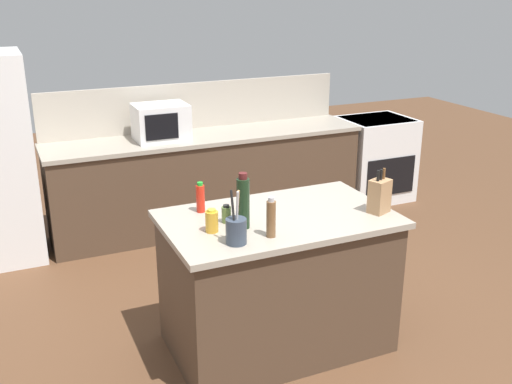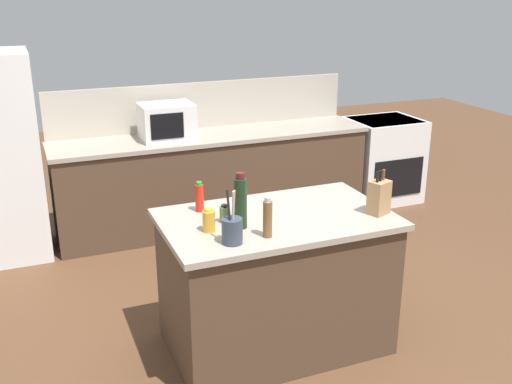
{
  "view_description": "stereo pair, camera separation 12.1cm",
  "coord_description": "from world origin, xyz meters",
  "px_view_note": "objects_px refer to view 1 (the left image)",
  "views": [
    {
      "loc": [
        -1.57,
        -3.17,
        2.36
      ],
      "look_at": [
        0.0,
        0.35,
        0.99
      ],
      "focal_mm": 42.0,
      "sensor_mm": 36.0,
      "label": 1
    },
    {
      "loc": [
        -1.45,
        -3.22,
        2.36
      ],
      "look_at": [
        0.0,
        0.35,
        0.99
      ],
      "focal_mm": 42.0,
      "sensor_mm": 36.0,
      "label": 2
    }
  ],
  "objects_px": {
    "pepper_grinder": "(271,218)",
    "honey_jar": "(212,221)",
    "microwave": "(161,122)",
    "knife_block": "(380,196)",
    "spice_jar_oregano": "(226,214)",
    "range_oven": "(374,158)",
    "wine_bottle": "(243,202)",
    "hot_sauce_bottle": "(200,198)",
    "utensil_crock": "(236,230)"
  },
  "relations": [
    {
      "from": "hot_sauce_bottle",
      "to": "wine_bottle",
      "type": "bearing_deg",
      "value": -67.1
    },
    {
      "from": "pepper_grinder",
      "to": "hot_sauce_bottle",
      "type": "bearing_deg",
      "value": 114.25
    },
    {
      "from": "honey_jar",
      "to": "wine_bottle",
      "type": "distance_m",
      "value": 0.22
    },
    {
      "from": "microwave",
      "to": "honey_jar",
      "type": "height_order",
      "value": "microwave"
    },
    {
      "from": "utensil_crock",
      "to": "spice_jar_oregano",
      "type": "xyz_separation_m",
      "value": [
        0.06,
        0.32,
        -0.03
      ]
    },
    {
      "from": "wine_bottle",
      "to": "pepper_grinder",
      "type": "distance_m",
      "value": 0.22
    },
    {
      "from": "range_oven",
      "to": "utensil_crock",
      "type": "relative_size",
      "value": 2.87
    },
    {
      "from": "pepper_grinder",
      "to": "spice_jar_oregano",
      "type": "bearing_deg",
      "value": 117.16
    },
    {
      "from": "honey_jar",
      "to": "hot_sauce_bottle",
      "type": "bearing_deg",
      "value": 82.25
    },
    {
      "from": "range_oven",
      "to": "knife_block",
      "type": "relative_size",
      "value": 3.17
    },
    {
      "from": "range_oven",
      "to": "spice_jar_oregano",
      "type": "relative_size",
      "value": 7.99
    },
    {
      "from": "honey_jar",
      "to": "wine_bottle",
      "type": "height_order",
      "value": "wine_bottle"
    },
    {
      "from": "range_oven",
      "to": "knife_block",
      "type": "height_order",
      "value": "knife_block"
    },
    {
      "from": "range_oven",
      "to": "spice_jar_oregano",
      "type": "bearing_deg",
      "value": -140.51
    },
    {
      "from": "hot_sauce_bottle",
      "to": "wine_bottle",
      "type": "relative_size",
      "value": 0.58
    },
    {
      "from": "knife_block",
      "to": "hot_sauce_bottle",
      "type": "xyz_separation_m",
      "value": [
        -1.05,
        0.47,
        -0.02
      ]
    },
    {
      "from": "utensil_crock",
      "to": "pepper_grinder",
      "type": "xyz_separation_m",
      "value": [
        0.22,
        0.01,
        0.03
      ]
    },
    {
      "from": "utensil_crock",
      "to": "spice_jar_oregano",
      "type": "relative_size",
      "value": 2.78
    },
    {
      "from": "range_oven",
      "to": "honey_jar",
      "type": "distance_m",
      "value": 3.6
    },
    {
      "from": "utensil_crock",
      "to": "hot_sauce_bottle",
      "type": "height_order",
      "value": "utensil_crock"
    },
    {
      "from": "microwave",
      "to": "utensil_crock",
      "type": "height_order",
      "value": "microwave"
    },
    {
      "from": "pepper_grinder",
      "to": "range_oven",
      "type": "bearing_deg",
      "value": 45.08
    },
    {
      "from": "spice_jar_oregano",
      "to": "pepper_grinder",
      "type": "height_order",
      "value": "pepper_grinder"
    },
    {
      "from": "range_oven",
      "to": "utensil_crock",
      "type": "bearing_deg",
      "value": -137.31
    },
    {
      "from": "hot_sauce_bottle",
      "to": "knife_block",
      "type": "bearing_deg",
      "value": -24.37
    },
    {
      "from": "knife_block",
      "to": "wine_bottle",
      "type": "height_order",
      "value": "wine_bottle"
    },
    {
      "from": "microwave",
      "to": "hot_sauce_bottle",
      "type": "height_order",
      "value": "microwave"
    },
    {
      "from": "hot_sauce_bottle",
      "to": "microwave",
      "type": "bearing_deg",
      "value": 81.89
    },
    {
      "from": "microwave",
      "to": "wine_bottle",
      "type": "bearing_deg",
      "value": -93.13
    },
    {
      "from": "honey_jar",
      "to": "pepper_grinder",
      "type": "distance_m",
      "value": 0.36
    },
    {
      "from": "pepper_grinder",
      "to": "utensil_crock",
      "type": "bearing_deg",
      "value": -178.18
    },
    {
      "from": "knife_block",
      "to": "honey_jar",
      "type": "distance_m",
      "value": 1.1
    },
    {
      "from": "knife_block",
      "to": "honey_jar",
      "type": "relative_size",
      "value": 2.02
    },
    {
      "from": "microwave",
      "to": "utensil_crock",
      "type": "relative_size",
      "value": 1.53
    },
    {
      "from": "hot_sauce_bottle",
      "to": "wine_bottle",
      "type": "height_order",
      "value": "wine_bottle"
    },
    {
      "from": "wine_bottle",
      "to": "pepper_grinder",
      "type": "bearing_deg",
      "value": -63.33
    },
    {
      "from": "knife_block",
      "to": "wine_bottle",
      "type": "distance_m",
      "value": 0.91
    },
    {
      "from": "pepper_grinder",
      "to": "knife_block",
      "type": "bearing_deg",
      "value": 4.96
    },
    {
      "from": "hot_sauce_bottle",
      "to": "honey_jar",
      "type": "distance_m",
      "value": 0.34
    },
    {
      "from": "wine_bottle",
      "to": "knife_block",
      "type": "bearing_deg",
      "value": -7.64
    },
    {
      "from": "microwave",
      "to": "pepper_grinder",
      "type": "relative_size",
      "value": 2.0
    },
    {
      "from": "microwave",
      "to": "wine_bottle",
      "type": "xyz_separation_m",
      "value": [
        -0.12,
        -2.28,
        -0.0
      ]
    },
    {
      "from": "range_oven",
      "to": "hot_sauce_bottle",
      "type": "distance_m",
      "value": 3.37
    },
    {
      "from": "knife_block",
      "to": "pepper_grinder",
      "type": "height_order",
      "value": "knife_block"
    },
    {
      "from": "hot_sauce_bottle",
      "to": "honey_jar",
      "type": "relative_size",
      "value": 1.4
    },
    {
      "from": "pepper_grinder",
      "to": "honey_jar",
      "type": "bearing_deg",
      "value": 144.5
    },
    {
      "from": "spice_jar_oregano",
      "to": "range_oven",
      "type": "bearing_deg",
      "value": 39.49
    },
    {
      "from": "utensil_crock",
      "to": "microwave",
      "type": "bearing_deg",
      "value": 84.21
    },
    {
      "from": "microwave",
      "to": "spice_jar_oregano",
      "type": "xyz_separation_m",
      "value": [
        -0.19,
        -2.16,
        -0.11
      ]
    },
    {
      "from": "knife_block",
      "to": "utensil_crock",
      "type": "relative_size",
      "value": 0.91
    }
  ]
}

